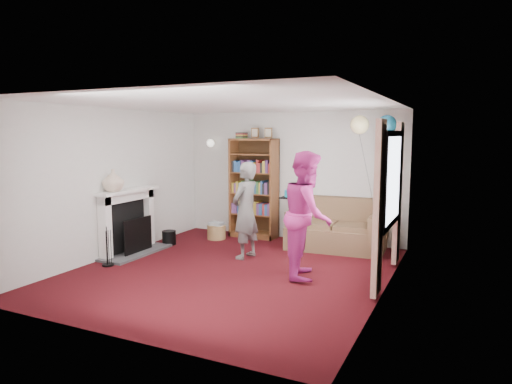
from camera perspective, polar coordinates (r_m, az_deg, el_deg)
The scene contains 16 objects.
ground at distance 7.03m, azimuth -3.11°, elevation -9.86°, with size 5.00×5.00×0.00m, color black.
wall_back at distance 9.05m, azimuth 4.40°, elevation 2.04°, with size 4.50×0.02×2.50m, color silver.
wall_left at distance 8.09m, azimuth -17.41°, elevation 1.12°, with size 0.02×5.00×2.50m, color silver.
wall_right at distance 6.04m, azimuth 16.04°, elevation -0.81°, with size 0.02×5.00×2.50m, color silver.
ceiling at distance 6.74m, azimuth -3.26°, elevation 10.97°, with size 4.50×5.00×0.01m, color white.
fireplace at distance 8.22m, azimuth -15.43°, elevation -3.92°, with size 0.55×1.80×1.12m.
window_bay at distance 6.64m, azimuth 16.39°, elevation -0.52°, with size 0.14×2.02×2.20m.
wall_sconce at distance 9.64m, azimuth -5.69°, elevation 6.10°, with size 0.16×0.23×0.16m.
bookcase at distance 9.16m, azimuth -0.19°, elevation 0.37°, with size 0.94×0.42×2.19m.
sofa at distance 8.44m, azimuth 10.10°, elevation -4.68°, with size 1.71×0.91×0.91m.
wicker_basket at distance 9.11m, azimuth -4.96°, elevation -4.92°, with size 0.37×0.37×0.33m.
person_striped at distance 7.59m, azimuth -1.32°, elevation -2.32°, with size 0.59×0.39×1.61m, color black.
person_magenta at distance 6.62m, azimuth 6.45°, elevation -2.80°, with size 0.89×0.69×1.83m, color #AB2270.
birthday_cake at distance 6.93m, azimuth 4.83°, elevation -0.19°, with size 0.36×0.36×0.22m.
balloons at distance 7.78m, azimuth 14.43°, elevation 8.15°, with size 0.75×0.31×1.71m.
mantel_vase at distance 7.88m, azimuth -17.42°, elevation 1.40°, with size 0.35×0.35×0.37m, color beige.
Camera 1 is at (3.20, -5.91, 2.07)m, focal length 32.00 mm.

